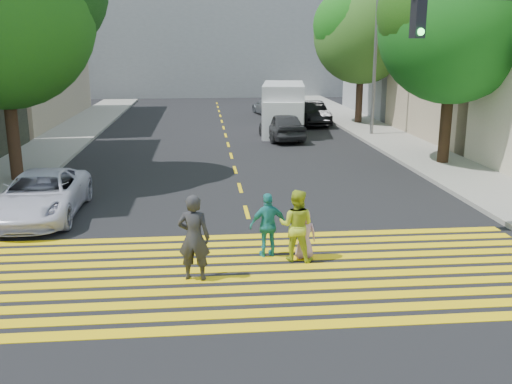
{
  "coord_description": "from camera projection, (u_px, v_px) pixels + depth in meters",
  "views": [
    {
      "loc": [
        -1.25,
        -10.35,
        4.87
      ],
      "look_at": [
        0.0,
        3.0,
        1.4
      ],
      "focal_mm": 40.0,
      "sensor_mm": 36.0,
      "label": 1
    }
  ],
  "objects": [
    {
      "name": "sidewalk_right",
      "position": [
        413.0,
        151.0,
        26.52
      ],
      "size": [
        3.0,
        60.0,
        0.15
      ],
      "primitive_type": "cube",
      "color": "gray",
      "rests_on": "ground"
    },
    {
      "name": "backdrop_block",
      "position": [
        213.0,
        33.0,
        56.07
      ],
      "size": [
        30.0,
        8.0,
        12.0
      ],
      "primitive_type": "cube",
      "color": "gray",
      "rests_on": "ground"
    },
    {
      "name": "pedestrian_child",
      "position": [
        304.0,
        234.0,
        13.29
      ],
      "size": [
        0.6,
        0.42,
        1.18
      ],
      "primitive_type": "imported",
      "rotation": [
        0.0,
        0.0,
        3.22
      ],
      "color": "#CB94AD",
      "rests_on": "ground"
    },
    {
      "name": "pedestrian_man",
      "position": [
        194.0,
        238.0,
        11.98
      ],
      "size": [
        0.76,
        0.58,
        1.88
      ],
      "primitive_type": "imported",
      "rotation": [
        0.0,
        0.0,
        2.93
      ],
      "color": "#2B2B2E",
      "rests_on": "ground"
    },
    {
      "name": "tree_left",
      "position": [
        2.0,
        5.0,
        19.21
      ],
      "size": [
        7.66,
        7.39,
        9.17
      ],
      "rotation": [
        0.0,
        0.0,
        0.18
      ],
      "color": "#44281B",
      "rests_on": "ground"
    },
    {
      "name": "pedestrian_woman",
      "position": [
        296.0,
        225.0,
        13.1
      ],
      "size": [
        0.99,
        0.88,
        1.69
      ],
      "primitive_type": "imported",
      "rotation": [
        0.0,
        0.0,
        2.79
      ],
      "color": "#ADC127",
      "rests_on": "ground"
    },
    {
      "name": "dark_car_near",
      "position": [
        282.0,
        126.0,
        29.98
      ],
      "size": [
        2.26,
        4.54,
        1.49
      ],
      "primitive_type": "imported",
      "rotation": [
        0.0,
        0.0,
        3.26
      ],
      "color": "#2B2C2E",
      "rests_on": "ground"
    },
    {
      "name": "pedestrian_extra",
      "position": [
        268.0,
        225.0,
        13.36
      ],
      "size": [
        0.95,
        0.52,
        1.54
      ],
      "primitive_type": "imported",
      "rotation": [
        0.0,
        0.0,
        3.31
      ],
      "color": "teal",
      "rests_on": "ground"
    },
    {
      "name": "lane_line",
      "position": [
        225.0,
        131.0,
        33.0
      ],
      "size": [
        0.12,
        34.4,
        0.01
      ],
      "color": "yellow",
      "rests_on": "ground"
    },
    {
      "name": "dark_car_parked",
      "position": [
        311.0,
        113.0,
        35.45
      ],
      "size": [
        1.88,
        4.54,
        1.46
      ],
      "primitive_type": "imported",
      "rotation": [
        0.0,
        0.0,
        0.08
      ],
      "color": "black",
      "rests_on": "ground"
    },
    {
      "name": "curb_red",
      "position": [
        9.0,
        216.0,
        16.45
      ],
      "size": [
        0.2,
        8.0,
        0.16
      ],
      "primitive_type": "cube",
      "color": "maroon",
      "rests_on": "ground"
    },
    {
      "name": "tree_right_far",
      "position": [
        363.0,
        30.0,
        34.57
      ],
      "size": [
        6.81,
        6.45,
        8.52
      ],
      "rotation": [
        0.0,
        0.0,
        0.1
      ],
      "color": "#443224",
      "rests_on": "ground"
    },
    {
      "name": "silver_car",
      "position": [
        269.0,
        106.0,
        40.7
      ],
      "size": [
        2.33,
        4.34,
        1.2
      ],
      "primitive_type": "imported",
      "rotation": [
        0.0,
        0.0,
        3.31
      ],
      "color": "gray",
      "rests_on": "ground"
    },
    {
      "name": "building_right_grey",
      "position": [
        431.0,
        43.0,
        40.33
      ],
      "size": [
        10.0,
        10.0,
        10.0
      ],
      "primitive_type": "cube",
      "color": "gray",
      "rests_on": "ground"
    },
    {
      "name": "tree_right_near",
      "position": [
        456.0,
        20.0,
        22.3
      ],
      "size": [
        6.67,
        6.13,
        8.58
      ],
      "rotation": [
        0.0,
        0.0,
        -0.04
      ],
      "color": "black",
      "rests_on": "ground"
    },
    {
      "name": "crosswalk",
      "position": [
        263.0,
        273.0,
        12.54
      ],
      "size": [
        13.4,
        5.3,
        0.01
      ],
      "color": "yellow",
      "rests_on": "ground"
    },
    {
      "name": "white_van",
      "position": [
        283.0,
        110.0,
        31.96
      ],
      "size": [
        3.0,
        6.13,
        2.77
      ],
      "rotation": [
        0.0,
        0.0,
        -0.15
      ],
      "color": "silver",
      "rests_on": "ground"
    },
    {
      "name": "ground",
      "position": [
        270.0,
        298.0,
        11.31
      ],
      "size": [
        120.0,
        120.0,
        0.0
      ],
      "primitive_type": "plane",
      "color": "black"
    },
    {
      "name": "traffic_signal",
      "position": [
        510.0,
        73.0,
        14.73
      ],
      "size": [
        4.31,
        1.29,
        6.43
      ],
      "rotation": [
        0.0,
        0.0,
        0.23
      ],
      "color": "black",
      "rests_on": "ground"
    },
    {
      "name": "sidewalk_left",
      "position": [
        72.0,
        134.0,
        31.73
      ],
      "size": [
        3.0,
        40.0,
        0.15
      ],
      "primitive_type": "cube",
      "color": "gray",
      "rests_on": "ground"
    },
    {
      "name": "street_lamp",
      "position": [
        373.0,
        29.0,
        29.81
      ],
      "size": [
        2.23,
        0.44,
        9.84
      ],
      "rotation": [
        0.0,
        0.0,
        -0.1
      ],
      "color": "slate",
      "rests_on": "ground"
    },
    {
      "name": "white_sedan",
      "position": [
        41.0,
        195.0,
        16.46
      ],
      "size": [
        2.19,
        4.73,
        1.31
      ],
      "primitive_type": "imported",
      "rotation": [
        0.0,
        0.0,
        0.0
      ],
      "color": "silver",
      "rests_on": "ground"
    }
  ]
}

